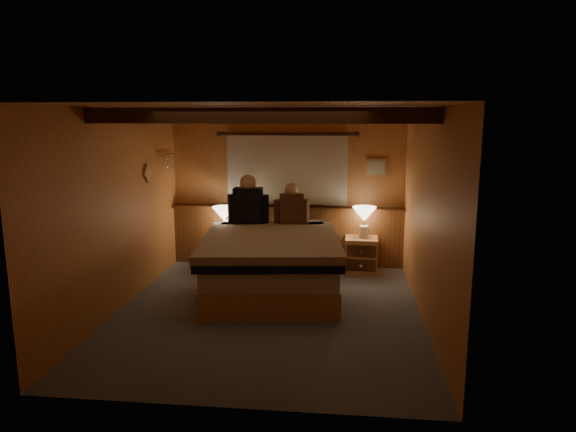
# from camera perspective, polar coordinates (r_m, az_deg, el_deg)

# --- Properties ---
(floor) EXTENTS (4.20, 4.20, 0.00)m
(floor) POSITION_cam_1_polar(r_m,az_deg,el_deg) (6.27, -2.16, -10.55)
(floor) COLOR #4F545E
(floor) RESTS_ON ground
(ceiling) EXTENTS (4.20, 4.20, 0.00)m
(ceiling) POSITION_cam_1_polar(r_m,az_deg,el_deg) (5.84, -2.33, 11.95)
(ceiling) COLOR #DA9152
(ceiling) RESTS_ON wall_back
(wall_back) EXTENTS (3.60, 0.00, 3.60)m
(wall_back) POSITION_cam_1_polar(r_m,az_deg,el_deg) (8.00, -0.05, 3.04)
(wall_back) COLOR #DD934F
(wall_back) RESTS_ON floor
(wall_left) EXTENTS (0.00, 4.20, 4.20)m
(wall_left) POSITION_cam_1_polar(r_m,az_deg,el_deg) (6.45, -18.27, 0.60)
(wall_left) COLOR #DD934F
(wall_left) RESTS_ON floor
(wall_right) EXTENTS (0.00, 4.20, 4.20)m
(wall_right) POSITION_cam_1_polar(r_m,az_deg,el_deg) (5.95, 15.17, -0.05)
(wall_right) COLOR #DD934F
(wall_right) RESTS_ON floor
(wall_front) EXTENTS (3.60, 0.00, 3.60)m
(wall_front) POSITION_cam_1_polar(r_m,az_deg,el_deg) (3.93, -6.70, -5.29)
(wall_front) COLOR #DD934F
(wall_front) RESTS_ON floor
(wainscot) EXTENTS (3.60, 0.23, 0.94)m
(wainscot) POSITION_cam_1_polar(r_m,az_deg,el_deg) (8.06, -0.10, -2.06)
(wainscot) COLOR brown
(wainscot) RESTS_ON wall_back
(curtain_window) EXTENTS (2.18, 0.09, 1.11)m
(curtain_window) POSITION_cam_1_polar(r_m,az_deg,el_deg) (7.89, -0.11, 5.28)
(curtain_window) COLOR #3F1F0F
(curtain_window) RESTS_ON wall_back
(ceiling_beams) EXTENTS (3.60, 1.65, 0.16)m
(ceiling_beams) POSITION_cam_1_polar(r_m,az_deg,el_deg) (5.99, -2.10, 11.07)
(ceiling_beams) COLOR #3F1F0F
(ceiling_beams) RESTS_ON ceiling
(coat_rail) EXTENTS (0.05, 0.55, 0.24)m
(coat_rail) POSITION_cam_1_polar(r_m,az_deg,el_deg) (7.81, -13.19, 6.02)
(coat_rail) COLOR white
(coat_rail) RESTS_ON wall_left
(framed_print) EXTENTS (0.30, 0.04, 0.25)m
(framed_print) POSITION_cam_1_polar(r_m,az_deg,el_deg) (7.90, 9.75, 5.34)
(framed_print) COLOR tan
(framed_print) RESTS_ON wall_back
(bed) EXTENTS (1.96, 2.43, 0.77)m
(bed) POSITION_cam_1_polar(r_m,az_deg,el_deg) (6.85, -1.89, -5.14)
(bed) COLOR tan
(bed) RESTS_ON floor
(nightstand_left) EXTENTS (0.54, 0.51, 0.51)m
(nightstand_left) POSITION_cam_1_polar(r_m,az_deg,el_deg) (7.96, -7.20, -4.02)
(nightstand_left) COLOR tan
(nightstand_left) RESTS_ON floor
(nightstand_right) EXTENTS (0.49, 0.44, 0.53)m
(nightstand_right) POSITION_cam_1_polar(r_m,az_deg,el_deg) (7.81, 8.12, -4.29)
(nightstand_right) COLOR tan
(nightstand_right) RESTS_ON floor
(lamp_left) EXTENTS (0.35, 0.35, 0.45)m
(lamp_left) POSITION_cam_1_polar(r_m,az_deg,el_deg) (7.84, -7.16, 0.05)
(lamp_left) COLOR white
(lamp_left) RESTS_ON nightstand_left
(lamp_right) EXTENTS (0.36, 0.36, 0.46)m
(lamp_right) POSITION_cam_1_polar(r_m,az_deg,el_deg) (7.70, 8.46, -0.01)
(lamp_right) COLOR white
(lamp_right) RESTS_ON nightstand_right
(person_left) EXTENTS (0.61, 0.25, 0.74)m
(person_left) POSITION_cam_1_polar(r_m,az_deg,el_deg) (7.55, -4.45, 1.46)
(person_left) COLOR black
(person_left) RESTS_ON bed
(person_right) EXTENTS (0.51, 0.24, 0.62)m
(person_right) POSITION_cam_1_polar(r_m,az_deg,el_deg) (7.49, 0.39, 1.02)
(person_right) COLOR #4B2E1E
(person_right) RESTS_ON bed
(duffel_bag) EXTENTS (0.49, 0.30, 0.35)m
(duffel_bag) POSITION_cam_1_polar(r_m,az_deg,el_deg) (7.78, -7.51, -5.15)
(duffel_bag) COLOR black
(duffel_bag) RESTS_ON floor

